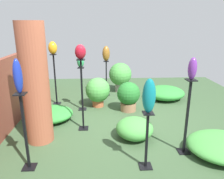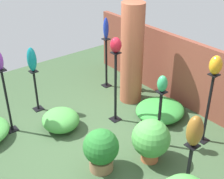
{
  "view_description": "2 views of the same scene",
  "coord_description": "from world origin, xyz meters",
  "px_view_note": "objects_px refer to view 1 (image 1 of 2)",
  "views": [
    {
      "loc": [
        -4.68,
        0.35,
        2.17
      ],
      "look_at": [
        -0.1,
        0.11,
        0.77
      ],
      "focal_mm": 35.0,
      "sensor_mm": 36.0,
      "label": 1
    },
    {
      "loc": [
        3.73,
        -2.62,
        3.7
      ],
      "look_at": [
        0.22,
        0.15,
        1.19
      ],
      "focal_mm": 50.0,
      "sensor_mm": 36.0,
      "label": 2
    }
  ],
  "objects_px": {
    "art_vase_ruby": "(80,52)",
    "art_vase_bronze": "(106,54)",
    "art_vase_violet": "(192,69)",
    "pedestal_bronze": "(106,80)",
    "pedestal_violet": "(187,120)",
    "art_vase_amber": "(53,48)",
    "potted_plant_mid_left": "(128,95)",
    "art_vase_jade": "(81,62)",
    "pedestal_teal": "(147,143)",
    "pedestal_ruby": "(82,98)",
    "pedestal_amber": "(55,82)",
    "potted_plant_mid_right": "(98,91)",
    "art_vase_teal": "(149,96)",
    "art_vase_cobalt": "(18,76)",
    "potted_plant_front_left": "(120,75)",
    "pedestal_jade": "(82,91)",
    "brick_pillar": "(35,85)",
    "pedestal_cobalt": "(26,135)"
  },
  "relations": [
    {
      "from": "art_vase_teal",
      "to": "potted_plant_front_left",
      "type": "height_order",
      "value": "art_vase_teal"
    },
    {
      "from": "pedestal_amber",
      "to": "art_vase_teal",
      "type": "bearing_deg",
      "value": -146.4
    },
    {
      "from": "brick_pillar",
      "to": "pedestal_cobalt",
      "type": "height_order",
      "value": "brick_pillar"
    },
    {
      "from": "art_vase_ruby",
      "to": "potted_plant_mid_right",
      "type": "distance_m",
      "value": 1.8
    },
    {
      "from": "pedestal_ruby",
      "to": "art_vase_bronze",
      "type": "relative_size",
      "value": 3.32
    },
    {
      "from": "pedestal_teal",
      "to": "pedestal_amber",
      "type": "distance_m",
      "value": 3.49
    },
    {
      "from": "pedestal_teal",
      "to": "art_vase_violet",
      "type": "height_order",
      "value": "art_vase_violet"
    },
    {
      "from": "pedestal_ruby",
      "to": "art_vase_cobalt",
      "type": "bearing_deg",
      "value": 149.67
    },
    {
      "from": "pedestal_jade",
      "to": "pedestal_ruby",
      "type": "bearing_deg",
      "value": -174.35
    },
    {
      "from": "art_vase_ruby",
      "to": "art_vase_bronze",
      "type": "height_order",
      "value": "art_vase_ruby"
    },
    {
      "from": "pedestal_bronze",
      "to": "art_vase_violet",
      "type": "height_order",
      "value": "art_vase_violet"
    },
    {
      "from": "pedestal_cobalt",
      "to": "pedestal_amber",
      "type": "distance_m",
      "value": 2.84
    },
    {
      "from": "brick_pillar",
      "to": "potted_plant_mid_left",
      "type": "bearing_deg",
      "value": -53.25
    },
    {
      "from": "art_vase_amber",
      "to": "potted_plant_mid_left",
      "type": "xyz_separation_m",
      "value": [
        -0.58,
        -1.94,
        -1.14
      ]
    },
    {
      "from": "pedestal_amber",
      "to": "art_vase_teal",
      "type": "distance_m",
      "value": 3.53
    },
    {
      "from": "pedestal_jade",
      "to": "art_vase_amber",
      "type": "height_order",
      "value": "art_vase_amber"
    },
    {
      "from": "pedestal_amber",
      "to": "potted_plant_mid_left",
      "type": "distance_m",
      "value": 2.04
    },
    {
      "from": "art_vase_teal",
      "to": "art_vase_amber",
      "type": "bearing_deg",
      "value": 33.6
    },
    {
      "from": "art_vase_cobalt",
      "to": "art_vase_bronze",
      "type": "relative_size",
      "value": 1.1
    },
    {
      "from": "pedestal_jade",
      "to": "art_vase_teal",
      "type": "xyz_separation_m",
      "value": [
        -2.45,
        -1.18,
        0.67
      ]
    },
    {
      "from": "art_vase_ruby",
      "to": "potted_plant_mid_right",
      "type": "relative_size",
      "value": 0.36
    },
    {
      "from": "art_vase_violet",
      "to": "art_vase_cobalt",
      "type": "relative_size",
      "value": 0.72
    },
    {
      "from": "pedestal_violet",
      "to": "art_vase_cobalt",
      "type": "height_order",
      "value": "art_vase_cobalt"
    },
    {
      "from": "pedestal_amber",
      "to": "pedestal_ruby",
      "type": "bearing_deg",
      "value": -151.1
    },
    {
      "from": "pedestal_violet",
      "to": "pedestal_amber",
      "type": "xyz_separation_m",
      "value": [
        2.53,
        2.68,
        0.04
      ]
    },
    {
      "from": "art_vase_bronze",
      "to": "potted_plant_front_left",
      "type": "distance_m",
      "value": 0.93
    },
    {
      "from": "pedestal_amber",
      "to": "art_vase_teal",
      "type": "xyz_separation_m",
      "value": [
        -2.9,
        -1.93,
        0.54
      ]
    },
    {
      "from": "pedestal_bronze",
      "to": "pedestal_amber",
      "type": "relative_size",
      "value": 0.77
    },
    {
      "from": "art_vase_bronze",
      "to": "art_vase_amber",
      "type": "distance_m",
      "value": 1.61
    },
    {
      "from": "potted_plant_front_left",
      "to": "art_vase_teal",
      "type": "bearing_deg",
      "value": -179.13
    },
    {
      "from": "art_vase_amber",
      "to": "potted_plant_mid_right",
      "type": "height_order",
      "value": "art_vase_amber"
    },
    {
      "from": "art_vase_violet",
      "to": "art_vase_bronze",
      "type": "height_order",
      "value": "art_vase_violet"
    },
    {
      "from": "art_vase_bronze",
      "to": "potted_plant_mid_left",
      "type": "height_order",
      "value": "art_vase_bronze"
    },
    {
      "from": "art_vase_bronze",
      "to": "potted_plant_mid_left",
      "type": "relative_size",
      "value": 0.6
    },
    {
      "from": "art_vase_violet",
      "to": "art_vase_ruby",
      "type": "xyz_separation_m",
      "value": [
        0.98,
        1.82,
        0.15
      ]
    },
    {
      "from": "art_vase_violet",
      "to": "art_vase_cobalt",
      "type": "bearing_deg",
      "value": 96.78
    },
    {
      "from": "pedestal_amber",
      "to": "potted_plant_mid_right",
      "type": "xyz_separation_m",
      "value": [
        -0.24,
        -1.16,
        -0.2
      ]
    },
    {
      "from": "art_vase_cobalt",
      "to": "potted_plant_mid_right",
      "type": "height_order",
      "value": "art_vase_cobalt"
    },
    {
      "from": "art_vase_jade",
      "to": "pedestal_teal",
      "type": "bearing_deg",
      "value": -154.26
    },
    {
      "from": "potted_plant_mid_left",
      "to": "pedestal_violet",
      "type": "bearing_deg",
      "value": -159.2
    },
    {
      "from": "pedestal_amber",
      "to": "art_vase_violet",
      "type": "height_order",
      "value": "art_vase_violet"
    },
    {
      "from": "brick_pillar",
      "to": "pedestal_amber",
      "type": "bearing_deg",
      "value": 1.97
    },
    {
      "from": "brick_pillar",
      "to": "potted_plant_mid_left",
      "type": "distance_m",
      "value": 2.44
    },
    {
      "from": "pedestal_violet",
      "to": "art_vase_amber",
      "type": "height_order",
      "value": "art_vase_amber"
    },
    {
      "from": "pedestal_teal",
      "to": "potted_plant_mid_left",
      "type": "bearing_deg",
      "value": -0.25
    },
    {
      "from": "brick_pillar",
      "to": "art_vase_bronze",
      "type": "xyz_separation_m",
      "value": [
        2.71,
        -1.34,
        0.19
      ]
    },
    {
      "from": "pedestal_jade",
      "to": "pedestal_amber",
      "type": "distance_m",
      "value": 0.89
    },
    {
      "from": "pedestal_amber",
      "to": "potted_plant_front_left",
      "type": "distance_m",
      "value": 2.15
    },
    {
      "from": "art_vase_bronze",
      "to": "potted_plant_mid_right",
      "type": "xyz_separation_m",
      "value": [
        -0.97,
        0.25,
        -0.86
      ]
    },
    {
      "from": "pedestal_jade",
      "to": "art_vase_violet",
      "type": "height_order",
      "value": "art_vase_violet"
    }
  ]
}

